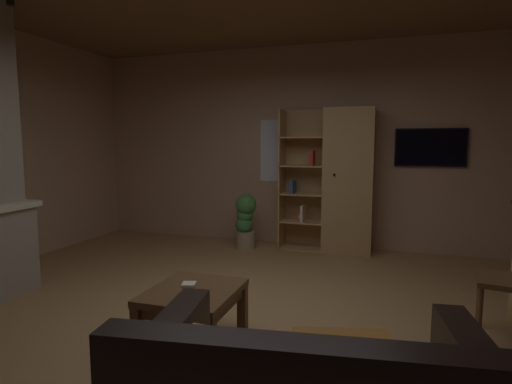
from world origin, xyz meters
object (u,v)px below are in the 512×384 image
(bookshelf_cabinet, at_px, (342,182))
(coffee_table, at_px, (193,300))
(wall_mounted_tv, at_px, (430,147))
(table_book_0, at_px, (189,284))
(potted_floor_plant, at_px, (245,219))

(bookshelf_cabinet, height_order, coffee_table, bookshelf_cabinet)
(coffee_table, xyz_separation_m, wall_mounted_tv, (1.83, 3.23, 1.09))
(bookshelf_cabinet, height_order, table_book_0, bookshelf_cabinet)
(wall_mounted_tv, bearing_deg, table_book_0, -120.74)
(bookshelf_cabinet, xyz_separation_m, coffee_table, (-0.73, -3.02, -0.63))
(table_book_0, bearing_deg, wall_mounted_tv, 59.26)
(table_book_0, height_order, wall_mounted_tv, wall_mounted_tv)
(bookshelf_cabinet, relative_size, table_book_0, 18.92)
(bookshelf_cabinet, distance_m, table_book_0, 3.12)
(bookshelf_cabinet, height_order, potted_floor_plant, bookshelf_cabinet)
(bookshelf_cabinet, xyz_separation_m, table_book_0, (-0.79, -2.97, -0.53))
(table_book_0, xyz_separation_m, potted_floor_plant, (-0.52, 2.72, -0.02))
(bookshelf_cabinet, bearing_deg, table_book_0, -104.86)
(potted_floor_plant, xyz_separation_m, wall_mounted_tv, (2.41, 0.46, 1.01))
(coffee_table, distance_m, potted_floor_plant, 2.84)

